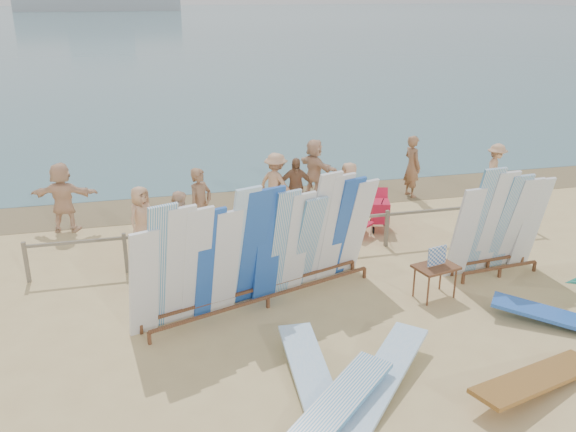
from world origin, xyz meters
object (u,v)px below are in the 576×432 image
object	(u,v)px
beach_chair_right	(358,226)
stroller	(380,214)
vendor_table	(435,281)
beachgoer_9	(496,170)
beachgoer_1	(201,206)
flat_board_b	(383,386)
beachgoer_2	(181,224)
beachgoer_0	(142,218)
beachgoer_6	(348,192)
flat_board_e	(329,425)
beachgoer_7	(412,166)
beachgoer_5	(314,168)
beachgoer_11	(63,197)
flat_board_a	(312,387)
flat_board_c	(537,389)
beach_chair_left	(281,235)
beachgoer_4	(295,187)
flat_board_d	(568,328)
main_surfboard_rack	(262,250)
beachgoer_3	(276,184)
side_surfboard_rack	(499,225)

from	to	relation	value
beach_chair_right	stroller	xyz separation A→B (m)	(0.70, 0.32, 0.14)
vendor_table	beachgoer_9	xyz separation A→B (m)	(4.67, 5.51, 0.41)
beachgoer_1	flat_board_b	bearing A→B (deg)	-113.43
beach_chair_right	beachgoer_2	world-z (taller)	beachgoer_2
beachgoer_0	beachgoer_6	bearing A→B (deg)	-39.86
flat_board_e	beach_chair_right	xyz separation A→B (m)	(2.78, 6.54, 0.27)
beachgoer_6	beachgoer_7	bearing A→B (deg)	118.77
beachgoer_5	beachgoer_1	world-z (taller)	beachgoer_1
flat_board_e	beachgoer_1	bearing A→B (deg)	148.76
flat_board_b	beachgoer_11	distance (m)	9.66
flat_board_b	beachgoer_2	xyz separation A→B (m)	(-2.60, 5.73, 0.78)
beachgoer_7	beachgoer_1	bearing A→B (deg)	98.60
beachgoer_7	flat_board_a	bearing A→B (deg)	137.38
flat_board_b	stroller	world-z (taller)	stroller
stroller	beachgoer_9	bearing A→B (deg)	38.24
vendor_table	flat_board_c	size ratio (longest dim) A/B	0.40
flat_board_b	flat_board_e	bearing A→B (deg)	-105.18
beach_chair_left	beachgoer_4	distance (m)	2.06
vendor_table	flat_board_b	xyz separation A→B (m)	(-2.09, -2.49, -0.36)
beachgoer_9	flat_board_a	bearing A→B (deg)	177.00
beach_chair_right	flat_board_b	bearing A→B (deg)	-144.14
stroller	beachgoer_5	distance (m)	3.12
beachgoer_1	beachgoer_7	world-z (taller)	beachgoer_1
beachgoer_11	beach_chair_right	bearing A→B (deg)	174.78
flat_board_d	beachgoer_11	xyz separation A→B (m)	(-9.26, 7.18, 0.89)
vendor_table	flat_board_e	size ratio (longest dim) A/B	0.40
beach_chair_left	beachgoer_0	xyz separation A→B (m)	(-3.21, 0.51, 0.53)
main_surfboard_rack	beachgoer_3	bearing A→B (deg)	55.29
flat_board_a	beach_chair_left	distance (m)	5.70
beach_chair_right	beachgoer_7	world-z (taller)	beachgoer_7
flat_board_e	beachgoer_6	xyz separation A→B (m)	(2.90, 7.61, 0.80)
beach_chair_left	beachgoer_5	bearing A→B (deg)	95.22
beach_chair_right	beachgoer_6	bearing A→B (deg)	45.94
side_surfboard_rack	main_surfboard_rack	bearing A→B (deg)	175.74
flat_board_e	beachgoer_1	world-z (taller)	beachgoer_1
flat_board_e	beachgoer_5	size ratio (longest dim) A/B	1.57
beachgoer_11	beachgoer_3	distance (m)	5.45
flat_board_d	beachgoer_7	bearing A→B (deg)	35.69
beachgoer_4	flat_board_d	bearing A→B (deg)	-56.25
beach_chair_right	beachgoer_1	world-z (taller)	beachgoer_1
flat_board_e	beachgoer_11	bearing A→B (deg)	166.89
beachgoer_3	beachgoer_6	bearing A→B (deg)	-160.61
beachgoer_2	beachgoer_11	size ratio (longest dim) A/B	0.87
flat_board_a	flat_board_c	world-z (taller)	flat_board_c
beach_chair_right	side_surfboard_rack	bearing A→B (deg)	-89.82
beachgoer_9	beach_chair_right	bearing A→B (deg)	155.06
flat_board_c	beach_chair_left	distance (m)	6.97
side_surfboard_rack	beach_chair_left	world-z (taller)	side_surfboard_rack
flat_board_d	beachgoer_4	bearing A→B (deg)	64.64
main_surfboard_rack	flat_board_e	world-z (taller)	main_surfboard_rack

